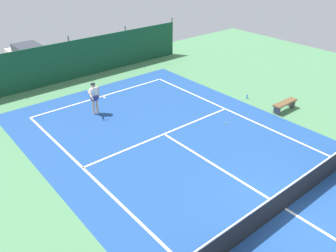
{
  "coord_description": "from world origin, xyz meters",
  "views": [
    {
      "loc": [
        -8.66,
        -4.34,
        8.04
      ],
      "look_at": [
        -0.41,
        5.63,
        0.9
      ],
      "focal_mm": 37.41,
      "sensor_mm": 36.0,
      "label": 1
    }
  ],
  "objects_px": {
    "tennis_player": "(94,96)",
    "tennis_ball_near_player": "(226,123)",
    "tennis_net": "(288,197)",
    "courtside_bench": "(285,104)",
    "parked_car": "(29,57)",
    "water_bottle": "(247,97)"
  },
  "relations": [
    {
      "from": "parked_car",
      "to": "courtside_bench",
      "type": "height_order",
      "value": "parked_car"
    },
    {
      "from": "courtside_bench",
      "to": "tennis_ball_near_player",
      "type": "bearing_deg",
      "value": 164.45
    },
    {
      "from": "tennis_player",
      "to": "tennis_ball_near_player",
      "type": "xyz_separation_m",
      "value": [
        4.3,
        -4.95,
        -0.93
      ]
    },
    {
      "from": "tennis_ball_near_player",
      "to": "tennis_net",
      "type": "bearing_deg",
      "value": -119.18
    },
    {
      "from": "parked_car",
      "to": "water_bottle",
      "type": "xyz_separation_m",
      "value": [
        7.44,
        -12.33,
        -0.72
      ]
    },
    {
      "from": "tennis_net",
      "to": "tennis_player",
      "type": "bearing_deg",
      "value": 97.57
    },
    {
      "from": "tennis_ball_near_player",
      "to": "courtside_bench",
      "type": "relative_size",
      "value": 0.04
    },
    {
      "from": "tennis_ball_near_player",
      "to": "parked_car",
      "type": "xyz_separation_m",
      "value": [
        -4.35,
        13.59,
        0.81
      ]
    },
    {
      "from": "tennis_ball_near_player",
      "to": "tennis_player",
      "type": "bearing_deg",
      "value": 131.03
    },
    {
      "from": "tennis_ball_near_player",
      "to": "courtside_bench",
      "type": "distance_m",
      "value": 3.51
    },
    {
      "from": "courtside_bench",
      "to": "tennis_net",
      "type": "bearing_deg",
      "value": -145.48
    },
    {
      "from": "tennis_ball_near_player",
      "to": "water_bottle",
      "type": "relative_size",
      "value": 0.28
    },
    {
      "from": "tennis_player",
      "to": "water_bottle",
      "type": "relative_size",
      "value": 6.83
    },
    {
      "from": "tennis_net",
      "to": "tennis_player",
      "type": "distance_m",
      "value": 10.32
    },
    {
      "from": "parked_car",
      "to": "water_bottle",
      "type": "bearing_deg",
      "value": 120.2
    },
    {
      "from": "parked_car",
      "to": "courtside_bench",
      "type": "xyz_separation_m",
      "value": [
        7.72,
        -14.52,
        -0.46
      ]
    },
    {
      "from": "courtside_bench",
      "to": "water_bottle",
      "type": "bearing_deg",
      "value": 97.3
    },
    {
      "from": "parked_car",
      "to": "courtside_bench",
      "type": "distance_m",
      "value": 16.45
    },
    {
      "from": "tennis_player",
      "to": "water_bottle",
      "type": "height_order",
      "value": "tennis_player"
    },
    {
      "from": "tennis_net",
      "to": "parked_car",
      "type": "bearing_deg",
      "value": 94.27
    },
    {
      "from": "tennis_net",
      "to": "water_bottle",
      "type": "bearing_deg",
      "value": 47.3
    },
    {
      "from": "tennis_net",
      "to": "courtside_bench",
      "type": "height_order",
      "value": "tennis_net"
    }
  ]
}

